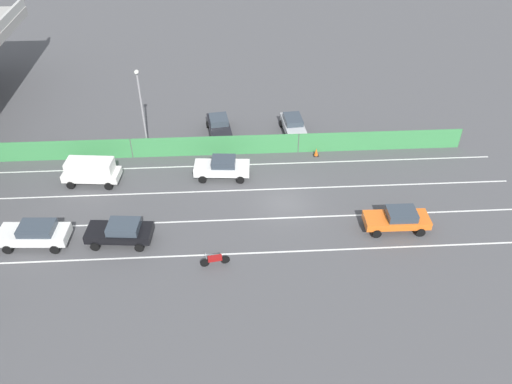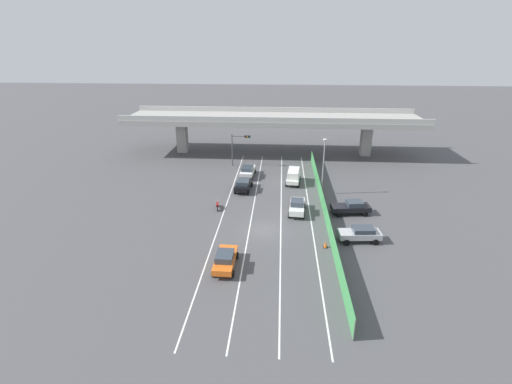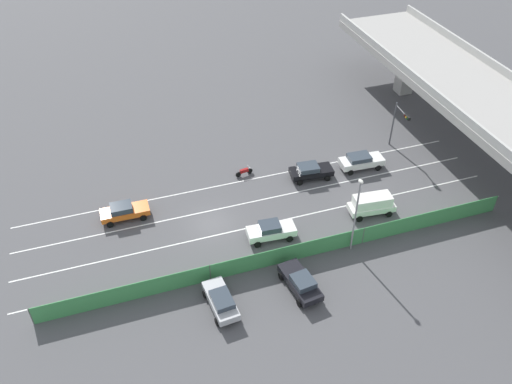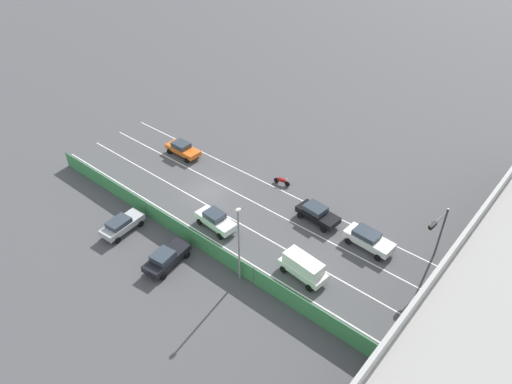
% 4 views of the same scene
% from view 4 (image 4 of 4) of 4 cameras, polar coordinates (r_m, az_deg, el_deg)
% --- Properties ---
extents(ground_plane, '(300.00, 300.00, 0.00)m').
position_cam_4_polar(ground_plane, '(51.48, -5.69, 0.04)').
color(ground_plane, '#4C4C4F').
extents(lane_line_left_edge, '(0.14, 46.38, 0.01)m').
position_cam_4_polar(lane_line_left_edge, '(51.80, 2.49, 0.48)').
color(lane_line_left_edge, silver).
rests_on(lane_line_left_edge, ground).
extents(lane_line_mid_left, '(0.14, 46.38, 0.01)m').
position_cam_4_polar(lane_line_mid_left, '(49.62, -0.01, -1.35)').
color(lane_line_mid_left, silver).
rests_on(lane_line_mid_left, ground).
extents(lane_line_mid_right, '(0.14, 46.38, 0.01)m').
position_cam_4_polar(lane_line_mid_right, '(47.60, -2.73, -3.33)').
color(lane_line_mid_right, silver).
rests_on(lane_line_mid_right, ground).
extents(lane_line_right_edge, '(0.14, 46.38, 0.01)m').
position_cam_4_polar(lane_line_right_edge, '(45.76, -5.70, -5.48)').
color(lane_line_right_edge, silver).
rests_on(lane_line_right_edge, ground).
extents(green_fence, '(0.10, 42.48, 1.83)m').
position_cam_4_polar(green_fence, '(44.35, -7.27, -5.68)').
color(green_fence, '#3D8E4C').
rests_on(green_fence, ground).
extents(car_sedan_white, '(2.21, 4.51, 1.73)m').
position_cam_4_polar(car_sedan_white, '(46.27, -4.87, -3.32)').
color(car_sedan_white, white).
rests_on(car_sedan_white, ground).
extents(car_sedan_black, '(2.39, 4.56, 1.61)m').
position_cam_4_polar(car_sedan_black, '(47.31, 7.35, -2.54)').
color(car_sedan_black, black).
rests_on(car_sedan_black, ground).
extents(car_taxi_orange, '(2.02, 4.56, 1.60)m').
position_cam_4_polar(car_taxi_orange, '(57.56, -8.81, 5.18)').
color(car_taxi_orange, orange).
rests_on(car_taxi_orange, ground).
extents(car_hatchback_white, '(2.27, 4.75, 1.66)m').
position_cam_4_polar(car_hatchback_white, '(45.24, 13.34, -5.50)').
color(car_hatchback_white, silver).
rests_on(car_hatchback_white, ground).
extents(car_van_white, '(2.32, 4.54, 2.05)m').
position_cam_4_polar(car_van_white, '(41.38, 5.68, -8.86)').
color(car_van_white, silver).
rests_on(car_van_white, ground).
extents(motorcycle, '(0.60, 1.94, 0.93)m').
position_cam_4_polar(motorcycle, '(52.13, 3.12, 1.34)').
color(motorcycle, black).
rests_on(motorcycle, ground).
extents(parked_wagon_silver, '(4.48, 2.22, 1.57)m').
position_cam_4_polar(parked_wagon_silver, '(47.42, -15.83, -3.77)').
color(parked_wagon_silver, '#B2B5B7').
rests_on(parked_wagon_silver, ground).
extents(parked_sedan_dark, '(4.81, 2.50, 1.63)m').
position_cam_4_polar(parked_sedan_dark, '(43.07, -10.73, -7.74)').
color(parked_sedan_dark, black).
rests_on(parked_sedan_dark, ground).
extents(traffic_light, '(3.15, 0.57, 5.36)m').
position_cam_4_polar(traffic_light, '(43.67, 20.99, -4.11)').
color(traffic_light, '#47474C').
rests_on(traffic_light, ground).
extents(street_lamp, '(0.60, 0.36, 7.74)m').
position_cam_4_polar(street_lamp, '(38.58, -2.09, -5.60)').
color(street_lamp, gray).
rests_on(street_lamp, ground).
extents(traffic_cone, '(0.47, 0.47, 0.72)m').
position_cam_4_polar(traffic_cone, '(50.31, -13.47, -1.45)').
color(traffic_cone, orange).
rests_on(traffic_cone, ground).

